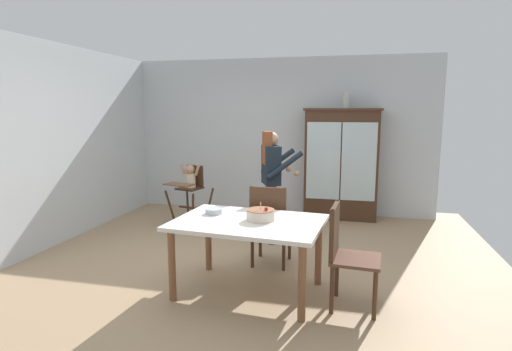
# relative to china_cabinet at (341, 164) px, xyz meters

# --- Properties ---
(ground_plane) EXTENTS (6.24, 6.24, 0.00)m
(ground_plane) POSITION_rel_china_cabinet_xyz_m (-1.09, -2.37, -0.92)
(ground_plane) COLOR tan
(wall_back) EXTENTS (5.32, 0.06, 2.70)m
(wall_back) POSITION_rel_china_cabinet_xyz_m (-1.09, 0.26, 0.43)
(wall_back) COLOR silver
(wall_back) RESTS_ON ground_plane
(wall_left) EXTENTS (0.06, 5.32, 2.70)m
(wall_left) POSITION_rel_china_cabinet_xyz_m (-3.72, -2.37, 0.43)
(wall_left) COLOR silver
(wall_left) RESTS_ON ground_plane
(china_cabinet) EXTENTS (1.24, 0.48, 1.84)m
(china_cabinet) POSITION_rel_china_cabinet_xyz_m (0.00, 0.00, 0.00)
(china_cabinet) COLOR #422819
(china_cabinet) RESTS_ON ground_plane
(ceramic_vase) EXTENTS (0.13, 0.13, 0.27)m
(ceramic_vase) POSITION_rel_china_cabinet_xyz_m (0.05, 0.00, 1.03)
(ceramic_vase) COLOR #B2B7B2
(ceramic_vase) RESTS_ON china_cabinet
(high_chair_with_toddler) EXTENTS (0.70, 0.78, 0.95)m
(high_chair_with_toddler) POSITION_rel_china_cabinet_xyz_m (-2.34, -0.88, -0.27)
(high_chair_with_toddler) COLOR #422819
(high_chair_with_toddler) RESTS_ON ground_plane
(adult_person) EXTENTS (0.64, 0.63, 1.53)m
(adult_person) POSITION_rel_china_cabinet_xyz_m (-0.88, -1.53, 0.04)
(adult_person) COLOR #33425B
(adult_person) RESTS_ON ground_plane
(dining_table) EXTENTS (1.52, 1.12, 0.74)m
(dining_table) POSITION_rel_china_cabinet_xyz_m (-0.80, -3.12, -0.28)
(dining_table) COLOR silver
(dining_table) RESTS_ON ground_plane
(birthday_cake) EXTENTS (0.28, 0.28, 0.19)m
(birthday_cake) POSITION_rel_china_cabinet_xyz_m (-0.68, -3.07, -0.13)
(birthday_cake) COLOR beige
(birthday_cake) RESTS_ON dining_table
(serving_bowl) EXTENTS (0.18, 0.18, 0.05)m
(serving_bowl) POSITION_rel_china_cabinet_xyz_m (-1.21, -2.94, -0.16)
(serving_bowl) COLOR #B2BCC6
(serving_bowl) RESTS_ON dining_table
(dining_chair_far_side) EXTENTS (0.45, 0.45, 0.96)m
(dining_chair_far_side) POSITION_rel_china_cabinet_xyz_m (-0.72, -2.40, -0.37)
(dining_chair_far_side) COLOR #422819
(dining_chair_far_side) RESTS_ON ground_plane
(dining_chair_right_end) EXTENTS (0.47, 0.47, 0.96)m
(dining_chair_right_end) POSITION_rel_china_cabinet_xyz_m (0.14, -3.20, -0.37)
(dining_chair_right_end) COLOR #422819
(dining_chair_right_end) RESTS_ON ground_plane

